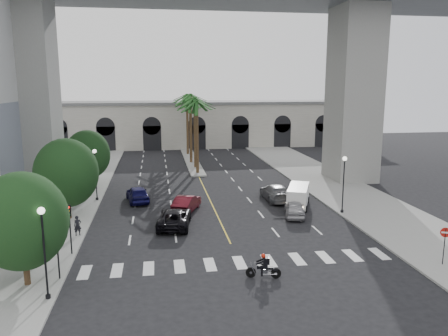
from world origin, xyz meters
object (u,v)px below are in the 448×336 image
Objects in this scene: car_d at (276,192)px; car_e at (138,194)px; pedestrian_b at (66,213)px; lamp_post_left_far at (96,170)px; motorcycle_rider at (265,267)px; lamp_post_right at (344,180)px; car_c at (175,218)px; traffic_signal_far at (70,221)px; traffic_signal_near at (57,241)px; car_a at (295,209)px; do_not_enter_sign at (445,238)px; car_b at (187,203)px; pedestrian_a at (78,226)px; cargo_van at (298,196)px; lamp_post_left_near at (44,245)px.

car_e is at bearing -6.75° from car_d.
pedestrian_b reaches higher than car_e.
lamp_post_left_far is 2.50× the size of motorcycle_rider.
car_c is at bearing -175.33° from lamp_post_right.
car_e is at bearing 73.60° from traffic_signal_far.
traffic_signal_near is at bearing -71.46° from pedestrian_b.
car_a is (-4.56, -0.08, -2.50)m from lamp_post_right.
traffic_signal_near reaches higher than motorcycle_rider.
lamp_post_right reaches higher than car_a.
pedestrian_b is at bearing -102.29° from lamp_post_left_far.
traffic_signal_far reaches higher than car_d.
car_a is 1.60× the size of do_not_enter_sign.
car_b is (-3.70, 15.18, 0.05)m from motorcycle_rider.
motorcycle_rider is at bearing -24.03° from traffic_signal_far.
traffic_signal_near is 0.76× the size of car_e.
traffic_signal_far is at bearing -164.02° from lamp_post_right.
car_e is 3.08× the size of pedestrian_a.
traffic_signal_far reaches higher than car_e.
car_b is 9.61m from car_d.
pedestrian_b is (-1.70, 7.17, -1.51)m from traffic_signal_far.
traffic_signal_near is at bearing 66.92° from car_e.
lamp_post_right reaches higher than traffic_signal_near.
traffic_signal_far reaches higher than pedestrian_a.
lamp_post_left_far is 3.42× the size of pedestrian_a.
cargo_van is (12.07, 4.09, 0.38)m from car_c.
cargo_van is at bearing 25.67° from traffic_signal_far.
pedestrian_a is 0.59× the size of do_not_enter_sign.
pedestrian_a is (-0.20, 3.79, -1.58)m from traffic_signal_far.
do_not_enter_sign is (1.60, -12.15, -1.30)m from lamp_post_right.
lamp_post_right is at bearing 121.23° from do_not_enter_sign.
car_a is at bearing -14.78° from pedestrian_a.
motorcycle_rider is at bearing -59.44° from pedestrian_a.
traffic_signal_far reaches higher than pedestrian_b.
motorcycle_rider is (12.47, 0.98, -2.51)m from lamp_post_left_near.
car_c is 2.08× the size of do_not_enter_sign.
car_a is (18.24, -8.08, -2.50)m from lamp_post_left_far.
lamp_post_left_near is 0.97× the size of car_c.
lamp_post_left_far is at bearing 90.31° from traffic_signal_near.
car_d is at bearing 24.02° from pedestrian_b.
car_c is 1.07× the size of cargo_van.
car_c is at bearing -12.02° from pedestrian_a.
cargo_van is at bearing 39.04° from lamp_post_left_near.
motorcycle_rider is at bearing 124.93° from car_b.
motorcycle_rider is 0.38× the size of car_d.
lamp_post_left_far is 1.04× the size of cargo_van.
motorcycle_rider is at bearing 123.35° from car_c.
car_e reaches higher than motorcycle_rider.
do_not_enter_sign is at bearing -3.87° from traffic_signal_near.
cargo_van reaches higher than car_d.
traffic_signal_far is at bearing 33.37° from car_d.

